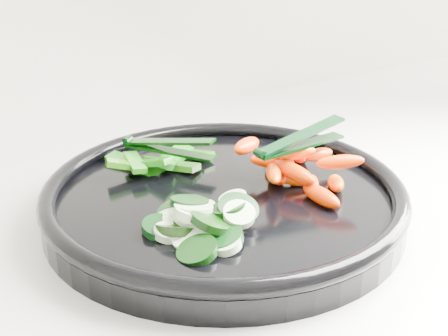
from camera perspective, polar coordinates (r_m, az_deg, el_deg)
veggie_tray at (r=0.65m, az=0.00°, el=-2.81°), size 0.47×0.47×0.04m
cucumber_pile at (r=0.58m, az=-2.70°, el=-4.94°), size 0.12×0.12×0.04m
carrot_pile at (r=0.67m, az=6.40°, el=0.10°), size 0.12×0.15×0.05m
pepper_pile at (r=0.71m, az=-6.02°, el=0.57°), size 0.13×0.10×0.04m
tong_carrot at (r=0.65m, az=6.84°, el=2.44°), size 0.11×0.02×0.02m
tong_pepper at (r=0.70m, az=-5.28°, el=2.03°), size 0.07×0.10×0.02m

